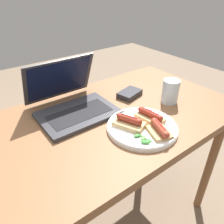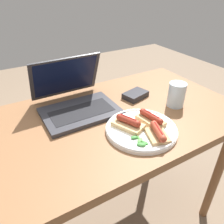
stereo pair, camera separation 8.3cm
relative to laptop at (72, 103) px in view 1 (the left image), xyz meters
name	(u,v)px [view 1 (the left image)]	position (x,y,z in m)	size (l,w,h in m)	color
desk	(77,144)	(-0.06, -0.13, -0.11)	(1.48, 0.66, 0.74)	brown
laptop	(72,103)	(0.00, 0.00, 0.00)	(0.32, 0.31, 0.22)	#2D2D33
plate	(142,127)	(0.15, -0.28, -0.03)	(0.27, 0.27, 0.02)	white
sausage_toast_left	(150,116)	(0.20, -0.27, -0.01)	(0.08, 0.12, 0.04)	tan
sausage_toast_middle	(129,122)	(0.11, -0.25, -0.01)	(0.11, 0.14, 0.05)	tan
sausage_toast_right	(160,130)	(0.17, -0.35, -0.01)	(0.10, 0.11, 0.04)	tan
salad_pile	(143,139)	(0.09, -0.34, -0.02)	(0.05, 0.07, 0.01)	#387A33
drinking_glass	(170,91)	(0.40, -0.20, 0.01)	(0.08, 0.08, 0.11)	silver
external_drive	(130,94)	(0.29, -0.04, -0.03)	(0.13, 0.10, 0.03)	#232328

